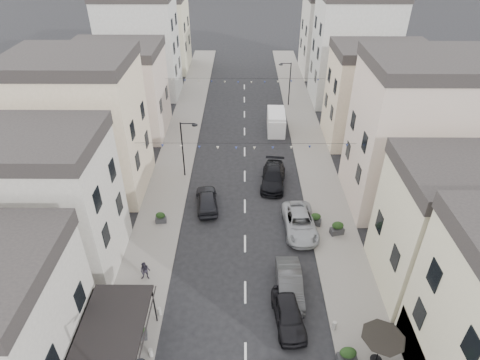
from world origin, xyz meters
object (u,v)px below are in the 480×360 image
object	(u,v)px
parked_car_a	(289,314)
parked_car_b	(290,284)
delivery_van	(276,121)
parked_car_d	(273,177)
parked_car_e	(207,200)
pedestrian_a	(123,317)
pedestrian_b	(145,271)
parked_car_c	(300,223)

from	to	relation	value
parked_car_a	parked_car_b	size ratio (longest dim) A/B	0.93
delivery_van	parked_car_d	bearing A→B (deg)	-93.45
parked_car_a	parked_car_e	size ratio (longest dim) A/B	0.97
pedestrian_a	parked_car_d	bearing A→B (deg)	46.14
parked_car_d	pedestrian_a	bearing A→B (deg)	-115.55
parked_car_a	pedestrian_b	xyz separation A→B (m)	(-10.02, 3.52, 0.14)
parked_car_d	parked_car_e	distance (m)	7.32
parked_car_b	parked_car_c	world-z (taller)	parked_car_b
parked_car_b	parked_car_c	bearing A→B (deg)	77.04
parked_car_c	parked_car_d	world-z (taller)	parked_car_d
parked_car_c	delivery_van	size ratio (longest dim) A/B	1.06
parked_car_a	parked_car_e	world-z (taller)	parked_car_e
parked_car_b	pedestrian_a	xyz separation A→B (m)	(-10.89, -3.02, 0.26)
parked_car_b	pedestrian_b	bearing A→B (deg)	174.09
delivery_van	pedestrian_a	bearing A→B (deg)	-110.64
parked_car_e	delivery_van	xyz separation A→B (m)	(7.30, 15.55, 0.43)
parked_car_c	delivery_van	world-z (taller)	delivery_van
pedestrian_a	parked_car_e	bearing A→B (deg)	59.92
delivery_van	pedestrian_a	world-z (taller)	delivery_van
parked_car_a	parked_car_b	bearing A→B (deg)	76.97
delivery_van	parked_car_a	bearing A→B (deg)	-90.50
pedestrian_a	pedestrian_b	distance (m)	4.08
parked_car_a	pedestrian_a	distance (m)	10.60
parked_car_d	pedestrian_b	size ratio (longest dim) A/B	3.52
parked_car_c	delivery_van	distance (m)	18.71
parked_car_d	parked_car_a	bearing A→B (deg)	-83.07
parked_car_d	delivery_van	world-z (taller)	delivery_van
parked_car_c	pedestrian_a	world-z (taller)	pedestrian_a
parked_car_b	delivery_van	bearing A→B (deg)	88.04
parked_car_e	parked_car_a	bearing A→B (deg)	109.31
parked_car_e	pedestrian_b	world-z (taller)	pedestrian_b
parked_car_b	parked_car_a	bearing A→B (deg)	-97.23
parked_car_d	pedestrian_b	bearing A→B (deg)	-121.62
parked_car_a	parked_car_d	world-z (taller)	parked_car_d
parked_car_b	pedestrian_a	distance (m)	11.30
pedestrian_b	parked_car_b	bearing A→B (deg)	-6.15
parked_car_b	pedestrian_b	xyz separation A→B (m)	(-10.33, 1.02, 0.11)
parked_car_e	pedestrian_b	bearing A→B (deg)	59.05
delivery_van	pedestrian_a	distance (m)	30.65
parked_car_c	pedestrian_b	bearing A→B (deg)	-156.89
parked_car_a	parked_car_c	bearing A→B (deg)	72.79
parked_car_b	parked_car_e	size ratio (longest dim) A/B	1.04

